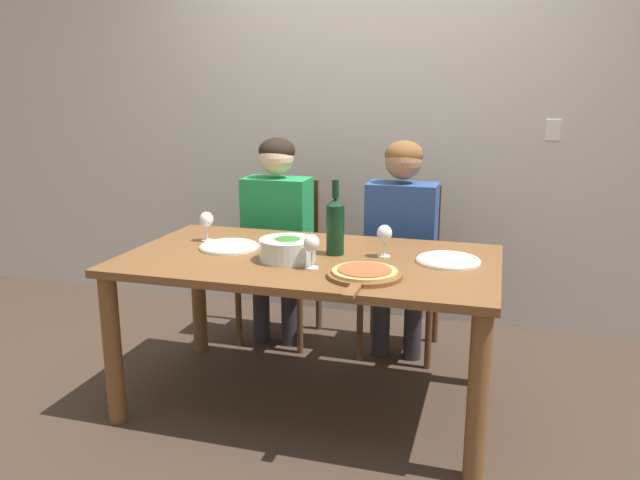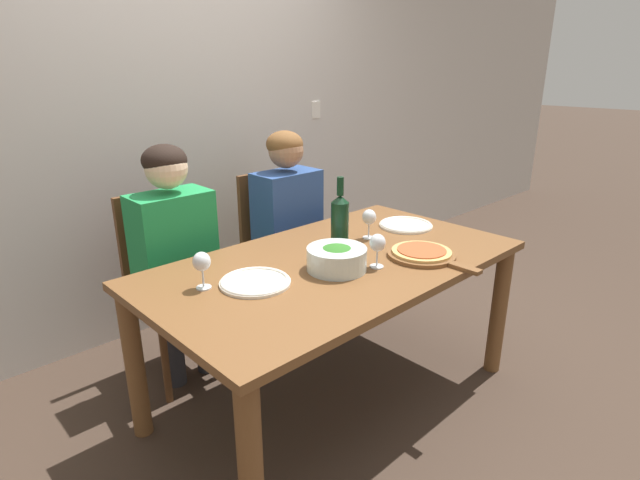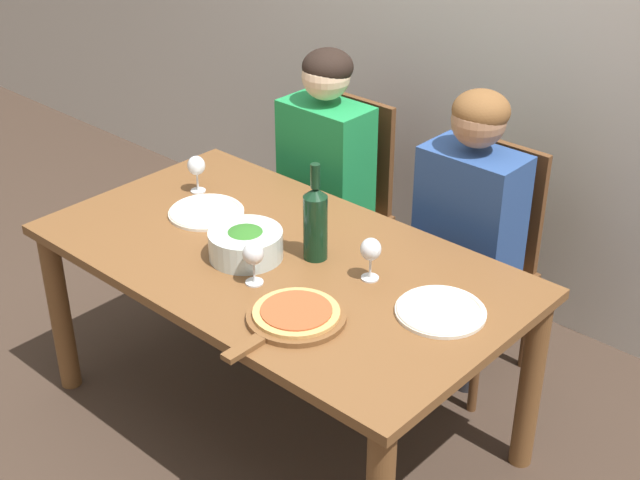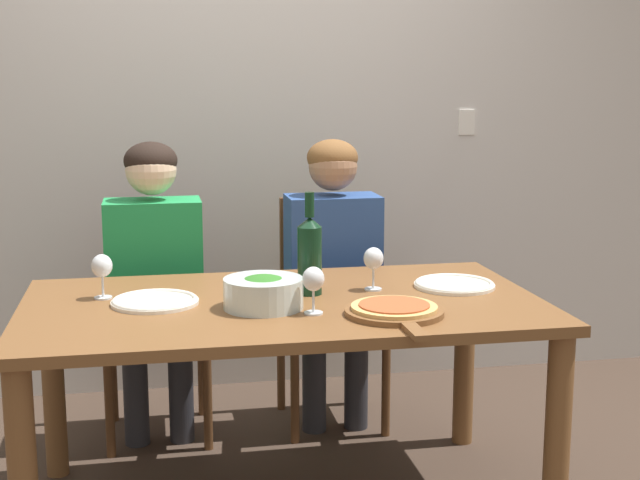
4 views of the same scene
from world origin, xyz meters
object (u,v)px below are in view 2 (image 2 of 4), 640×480
Objects in this scene: pizza_on_board at (423,254)px; wine_glass_left at (202,263)px; person_man at (289,215)px; chair_right at (278,246)px; broccoli_bowl at (337,258)px; wine_glass_right at (369,218)px; dinner_plate_left at (255,282)px; chair_left at (169,280)px; dinner_plate_right at (406,225)px; wine_glass_centre at (377,244)px; person_woman at (176,244)px; wine_bottle at (340,222)px.

wine_glass_left is (-0.90, 0.40, 0.09)m from pizza_on_board.
chair_right is at bearing 90.00° from person_man.
person_man is at bearing 31.19° from wine_glass_left.
wine_glass_right is at bearing 23.17° from broccoli_bowl.
dinner_plate_left is (-0.73, -0.77, 0.24)m from chair_right.
dinner_plate_left is at bearing -90.25° from chair_left.
person_man is 0.98m from dinner_plate_left.
chair_left is 3.71× the size of broccoli_bowl.
broccoli_bowl is 0.45m from wine_glass_right.
pizza_on_board is at bearing -23.35° from broccoli_bowl.
chair_left is 3.34× the size of dinner_plate_right.
pizza_on_board reaches higher than dinner_plate_right.
person_woman is at bearing 118.89° from wine_glass_centre.
dinner_plate_left is at bearing 160.70° from broccoli_bowl.
broccoli_bowl is at bearing -166.91° from dinner_plate_right.
wine_bottle is 1.37× the size of broccoli_bowl.
wine_glass_centre reaches higher than broccoli_bowl.
wine_glass_right is at bearing -38.77° from person_woman.
chair_left reaches higher than wine_glass_left.
broccoli_bowl is (0.34, -0.89, 0.28)m from chair_left.
dinner_plate_left is at bearing -177.63° from dinner_plate_right.
wine_bottle is 0.70m from wine_glass_left.
wine_bottle reaches higher than dinner_plate_right.
chair_right is 1.09m from pizza_on_board.
person_man is 0.87m from broccoli_bowl.
dinner_plate_left is (-0.73, -0.65, 0.01)m from person_man.
person_man is at bearing 71.01° from wine_bottle.
chair_left is at bearing 124.56° from pizza_on_board.
person_man is 0.67m from wine_bottle.
wine_glass_left is at bearing 147.73° from dinner_plate_left.
person_woman is 0.58m from wine_glass_left.
dinner_plate_left is 1.04m from dinner_plate_right.
person_man is at bearing 41.72° from dinner_plate_left.
chair_left is at bearing 171.03° from person_man.
wine_glass_centre is (0.48, -0.99, 0.33)m from chair_left.
broccoli_bowl is 0.36m from dinner_plate_left.
person_woman reaches higher than wine_bottle.
wine_glass_left is at bearing 156.08° from broccoli_bowl.
pizza_on_board is at bearing -23.67° from wine_glass_left.
broccoli_bowl is 0.72m from dinner_plate_right.
wine_glass_right is 1.00× the size of wine_glass_centre.
wine_glass_centre is at bearing 164.75° from pizza_on_board.
broccoli_bowl is 1.70× the size of wine_glass_left.
wine_bottle reaches higher than broccoli_bowl.
pizza_on_board is at bearing -133.20° from dinner_plate_right.
wine_bottle is 1.23× the size of dinner_plate_right.
person_man is 0.68m from dinner_plate_right.
dinner_plate_right is 1.89× the size of wine_glass_centre.
wine_bottle is (-0.21, -0.73, 0.37)m from chair_right.
chair_left reaches higher than wine_glass_centre.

